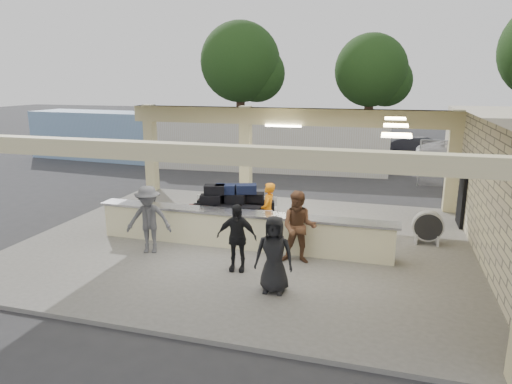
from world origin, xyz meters
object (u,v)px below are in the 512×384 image
(passenger_b, at_px, (237,237))
(passenger_c, at_px, (149,219))
(baggage_counter, at_px, (240,229))
(car_dark, at_px, (422,150))
(luggage_cart, at_px, (231,206))
(container_white, at_px, (267,144))
(passenger_d, at_px, (274,254))
(container_blue, at_px, (117,136))
(passenger_a, at_px, (299,227))
(car_white_a, at_px, (477,156))
(baggage_handler, at_px, (268,211))
(drum_fan, at_px, (428,226))

(passenger_b, xyz_separation_m, passenger_c, (-2.54, 0.46, 0.08))
(baggage_counter, xyz_separation_m, car_dark, (5.51, 15.73, 0.08))
(luggage_cart, distance_m, container_white, 10.48)
(passenger_c, relative_size, passenger_d, 1.07)
(passenger_c, height_order, container_blue, container_blue)
(passenger_a, distance_m, passenger_d, 1.72)
(car_white_a, height_order, container_white, container_white)
(passenger_b, distance_m, passenger_c, 2.59)
(car_white_a, relative_size, car_dark, 1.40)
(passenger_a, xyz_separation_m, container_white, (-3.98, 11.99, 0.29))
(luggage_cart, xyz_separation_m, passenger_a, (2.33, -1.65, 0.09))
(luggage_cart, distance_m, passenger_b, 2.71)
(luggage_cart, bearing_deg, passenger_d, -66.29)
(passenger_a, relative_size, passenger_b, 1.12)
(passenger_a, distance_m, container_blue, 18.02)
(baggage_handler, height_order, car_white_a, baggage_handler)
(baggage_counter, relative_size, baggage_handler, 5.04)
(passenger_a, height_order, container_white, container_white)
(drum_fan, bearing_deg, container_white, 124.32)
(luggage_cart, height_order, container_blue, container_blue)
(car_white_a, distance_m, car_dark, 3.18)
(container_white, bearing_deg, baggage_counter, -82.21)
(passenger_c, bearing_deg, car_white_a, 39.10)
(passenger_b, xyz_separation_m, passenger_d, (1.12, -0.85, 0.02))
(baggage_handler, xyz_separation_m, container_blue, (-11.87, 11.02, 0.44))
(car_dark, distance_m, container_white, 8.95)
(car_white_a, bearing_deg, passenger_d, 166.44)
(luggage_cart, relative_size, passenger_a, 1.49)
(baggage_counter, distance_m, container_white, 11.60)
(container_white, bearing_deg, container_blue, 173.55)
(luggage_cart, xyz_separation_m, passenger_c, (-1.53, -2.06, 0.08))
(passenger_d, relative_size, container_blue, 0.16)
(baggage_counter, bearing_deg, passenger_a, -20.48)
(passenger_d, bearing_deg, luggage_cart, 119.27)
(container_blue, bearing_deg, passenger_d, -43.60)
(passenger_c, relative_size, car_dark, 0.44)
(car_white_a, bearing_deg, container_white, 111.22)
(passenger_b, height_order, passenger_d, passenger_d)
(luggage_cart, height_order, passenger_a, passenger_a)
(container_white, bearing_deg, luggage_cart, -84.44)
(passenger_b, bearing_deg, baggage_counter, 98.52)
(baggage_counter, distance_m, passenger_a, 1.87)
(passenger_c, bearing_deg, car_dark, 48.98)
(passenger_a, bearing_deg, baggage_counter, 154.98)
(baggage_handler, relative_size, container_blue, 0.16)
(passenger_c, height_order, container_white, container_white)
(car_white_a, xyz_separation_m, car_dark, (-2.44, 2.03, -0.13))
(drum_fan, height_order, baggage_handler, baggage_handler)
(drum_fan, distance_m, car_dark, 14.07)
(luggage_cart, height_order, passenger_c, passenger_c)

